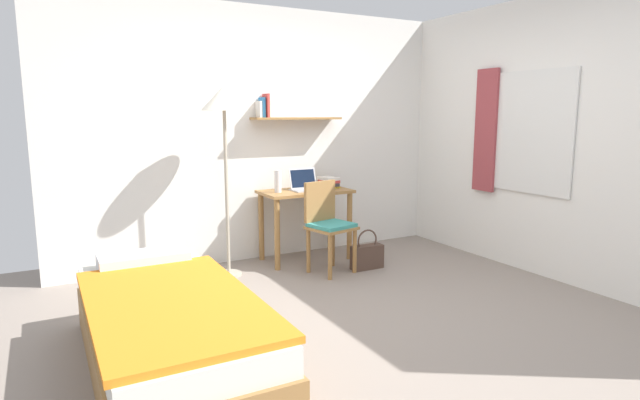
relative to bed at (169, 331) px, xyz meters
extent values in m
plane|color=gray|center=(1.52, 0.03, -0.24)|extent=(5.28, 5.28, 0.00)
cube|color=white|center=(1.52, 2.06, 1.06)|extent=(4.40, 0.05, 2.60)
cube|color=#9E703D|center=(1.80, 1.92, 1.24)|extent=(0.97, 0.22, 0.02)
cube|color=silver|center=(1.38, 1.96, 1.33)|extent=(0.03, 0.13, 0.16)
cube|color=#3384C6|center=(1.42, 1.96, 1.35)|extent=(0.03, 0.12, 0.20)
cube|color=#D13D38|center=(1.46, 1.95, 1.37)|extent=(0.02, 0.15, 0.24)
cube|color=white|center=(3.54, 0.03, 1.06)|extent=(0.05, 4.40, 2.60)
cube|color=silver|center=(3.50, 0.36, 1.11)|extent=(0.02, 0.90, 1.15)
cube|color=white|center=(3.51, 0.36, 1.11)|extent=(0.01, 0.84, 1.09)
cube|color=#993D42|center=(3.48, 0.92, 1.11)|extent=(0.03, 0.28, 1.25)
cube|color=#9E703D|center=(0.00, -0.01, -0.10)|extent=(0.88, 1.96, 0.28)
cube|color=silver|center=(0.00, -0.01, 0.12)|extent=(0.85, 1.90, 0.16)
cube|color=orange|center=(0.00, -0.13, 0.22)|extent=(0.90, 1.61, 0.04)
cube|color=white|center=(0.00, 0.76, 0.25)|extent=(0.62, 0.28, 0.10)
cube|color=#9E703D|center=(1.80, 1.73, 0.49)|extent=(0.93, 0.51, 0.03)
cylinder|color=#9E703D|center=(1.38, 1.53, 0.12)|extent=(0.06, 0.06, 0.71)
cylinder|color=#9E703D|center=(2.21, 1.53, 0.12)|extent=(0.06, 0.06, 0.71)
cylinder|color=#9E703D|center=(1.38, 1.94, 0.12)|extent=(0.06, 0.06, 0.71)
cylinder|color=#9E703D|center=(2.21, 1.94, 0.12)|extent=(0.06, 0.06, 0.71)
cube|color=#9E703D|center=(1.81, 1.20, 0.20)|extent=(0.47, 0.46, 0.03)
cube|color=teal|center=(1.81, 1.20, 0.23)|extent=(0.44, 0.42, 0.04)
cube|color=#9E703D|center=(1.77, 1.36, 0.44)|extent=(0.37, 0.12, 0.39)
cylinder|color=#9E703D|center=(1.68, 1.01, -0.02)|extent=(0.04, 0.04, 0.43)
cylinder|color=#9E703D|center=(2.00, 1.09, -0.02)|extent=(0.04, 0.04, 0.43)
cylinder|color=#9E703D|center=(1.61, 1.31, -0.02)|extent=(0.04, 0.04, 0.43)
cylinder|color=#9E703D|center=(1.93, 1.39, -0.02)|extent=(0.04, 0.04, 0.43)
cylinder|color=#B2A893|center=(0.90, 1.59, -0.23)|extent=(0.24, 0.24, 0.02)
cylinder|color=#B2A893|center=(0.90, 1.59, 0.55)|extent=(0.03, 0.03, 1.53)
cone|color=silver|center=(0.90, 1.59, 1.42)|extent=(0.42, 0.42, 0.22)
cube|color=#B7BABF|center=(1.80, 1.72, 0.51)|extent=(0.31, 0.23, 0.01)
cube|color=#B7BABF|center=(1.80, 1.80, 0.62)|extent=(0.30, 0.07, 0.21)
cube|color=black|center=(1.80, 1.80, 0.62)|extent=(0.27, 0.06, 0.18)
cylinder|color=silver|center=(1.48, 1.73, 0.61)|extent=(0.07, 0.07, 0.22)
cube|color=gold|center=(2.10, 1.79, 0.51)|extent=(0.19, 0.25, 0.02)
cube|color=#333338|center=(2.10, 1.78, 0.54)|extent=(0.20, 0.24, 0.03)
cube|color=#D13D38|center=(2.10, 1.78, 0.57)|extent=(0.17, 0.22, 0.03)
cube|color=silver|center=(2.10, 1.79, 0.60)|extent=(0.18, 0.25, 0.03)
cube|color=#4C382D|center=(2.18, 1.14, -0.12)|extent=(0.33, 0.12, 0.24)
torus|color=#4C382D|center=(2.18, 1.14, 0.05)|extent=(0.23, 0.02, 0.23)
camera|label=1|loc=(-0.60, -3.01, 1.29)|focal=29.05mm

